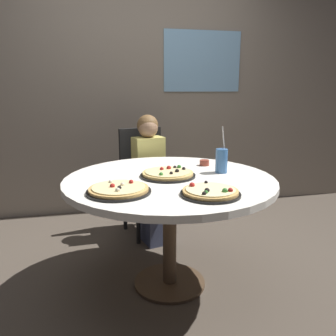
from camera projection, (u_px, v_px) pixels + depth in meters
The scene contains 10 objects.
ground_plane at pixel (170, 283), 2.30m from camera, with size 8.00×8.00×0.00m, color #4C4238.
wall_with_window at pixel (136, 74), 3.49m from camera, with size 5.20×0.14×2.90m.
dining_table at pixel (170, 191), 2.15m from camera, with size 1.33×1.33×0.75m.
chair_wooden at pixel (145, 175), 3.08m from camera, with size 0.48×0.48×0.95m.
diner_child at pixel (152, 185), 2.93m from camera, with size 0.33×0.43×1.08m.
pizza_veggie at pixel (168, 174), 2.15m from camera, with size 0.35×0.35×0.05m.
pizza_cheese at pixel (119, 190), 1.82m from camera, with size 0.35×0.35×0.05m.
pizza_pepperoni at pixel (210, 192), 1.77m from camera, with size 0.32×0.32×0.05m.
soda_cup at pixel (221, 161), 2.24m from camera, with size 0.08×0.08×0.31m.
sauce_bowl at pixel (204, 163), 2.46m from camera, with size 0.07×0.07×0.04m, color brown.
Camera 1 is at (-0.45, -2.01, 1.30)m, focal length 36.03 mm.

